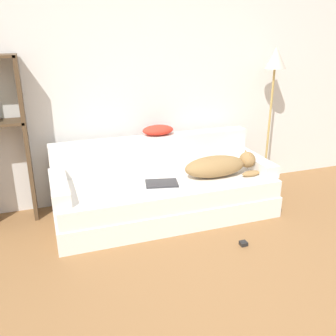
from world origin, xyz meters
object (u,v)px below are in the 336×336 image
(power_adapter, at_px, (243,243))
(laptop, at_px, (162,183))
(dog, at_px, (220,166))
(floor_lamp, at_px, (274,72))
(couch, at_px, (165,197))
(throw_pillow, at_px, (158,130))

(power_adapter, bearing_deg, laptop, 128.33)
(dog, bearing_deg, floor_lamp, 26.97)
(couch, relative_size, floor_lamp, 1.35)
(throw_pillow, bearing_deg, dog, -45.26)
(couch, distance_m, dog, 0.63)
(dog, xyz_separation_m, floor_lamp, (0.82, 0.42, 0.83))
(dog, relative_size, throw_pillow, 2.33)
(throw_pillow, bearing_deg, laptop, -104.48)
(laptop, xyz_separation_m, throw_pillow, (0.13, 0.50, 0.38))
(floor_lamp, bearing_deg, laptop, -163.16)
(couch, height_order, power_adapter, couch)
(throw_pillow, bearing_deg, floor_lamp, -2.93)
(throw_pillow, relative_size, floor_lamp, 0.21)
(couch, relative_size, throw_pillow, 6.54)
(laptop, height_order, floor_lamp, floor_lamp)
(throw_pillow, distance_m, floor_lamp, 1.42)
(floor_lamp, distance_m, power_adapter, 1.94)
(couch, bearing_deg, power_adapter, -59.50)
(couch, xyz_separation_m, power_adapter, (0.46, -0.77, -0.17))
(power_adapter, bearing_deg, floor_lamp, 50.36)
(dog, xyz_separation_m, throw_pillow, (-0.48, 0.49, 0.29))
(couch, height_order, throw_pillow, throw_pillow)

